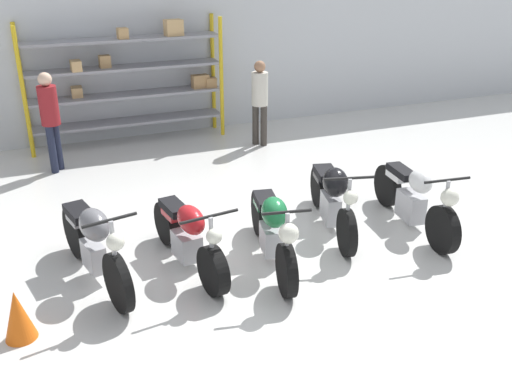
{
  "coord_description": "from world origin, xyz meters",
  "views": [
    {
      "loc": [
        -2.56,
        -5.97,
        3.67
      ],
      "look_at": [
        0.0,
        0.4,
        0.7
      ],
      "focal_mm": 40.0,
      "sensor_mm": 36.0,
      "label": 1
    }
  ],
  "objects_px": {
    "motorcycle_black": "(332,196)",
    "person_near_rack": "(50,114)",
    "motorcycle_grey": "(94,242)",
    "person_browsing": "(260,96)",
    "motorcycle_white": "(414,198)",
    "shelving_rack": "(129,78)",
    "traffic_cone": "(18,315)",
    "motorcycle_green": "(273,228)",
    "motorcycle_red": "(188,236)"
  },
  "relations": [
    {
      "from": "motorcycle_white",
      "to": "person_browsing",
      "type": "distance_m",
      "value": 4.26
    },
    {
      "from": "shelving_rack",
      "to": "motorcycle_black",
      "type": "distance_m",
      "value": 5.34
    },
    {
      "from": "motorcycle_white",
      "to": "person_near_rack",
      "type": "relative_size",
      "value": 1.24
    },
    {
      "from": "motorcycle_grey",
      "to": "person_browsing",
      "type": "distance_m",
      "value": 5.45
    },
    {
      "from": "motorcycle_green",
      "to": "motorcycle_black",
      "type": "bearing_deg",
      "value": 126.77
    },
    {
      "from": "traffic_cone",
      "to": "shelving_rack",
      "type": "bearing_deg",
      "value": 68.98
    },
    {
      "from": "person_browsing",
      "to": "person_near_rack",
      "type": "bearing_deg",
      "value": -42.53
    },
    {
      "from": "motorcycle_white",
      "to": "person_browsing",
      "type": "bearing_deg",
      "value": -164.92
    },
    {
      "from": "motorcycle_black",
      "to": "motorcycle_white",
      "type": "distance_m",
      "value": 1.15
    },
    {
      "from": "motorcycle_red",
      "to": "traffic_cone",
      "type": "height_order",
      "value": "motorcycle_red"
    },
    {
      "from": "motorcycle_grey",
      "to": "motorcycle_white",
      "type": "bearing_deg",
      "value": 74.84
    },
    {
      "from": "motorcycle_red",
      "to": "person_near_rack",
      "type": "xyz_separation_m",
      "value": [
        -1.27,
        4.05,
        0.61
      ]
    },
    {
      "from": "motorcycle_grey",
      "to": "motorcycle_black",
      "type": "bearing_deg",
      "value": 80.91
    },
    {
      "from": "motorcycle_black",
      "to": "motorcycle_green",
      "type": "bearing_deg",
      "value": -49.96
    },
    {
      "from": "motorcycle_black",
      "to": "person_near_rack",
      "type": "xyz_separation_m",
      "value": [
        -3.41,
        3.78,
        0.54
      ]
    },
    {
      "from": "shelving_rack",
      "to": "motorcycle_red",
      "type": "height_order",
      "value": "shelving_rack"
    },
    {
      "from": "shelving_rack",
      "to": "traffic_cone",
      "type": "distance_m",
      "value": 6.47
    },
    {
      "from": "person_browsing",
      "to": "person_near_rack",
      "type": "relative_size",
      "value": 0.96
    },
    {
      "from": "shelving_rack",
      "to": "person_near_rack",
      "type": "relative_size",
      "value": 2.21
    },
    {
      "from": "person_browsing",
      "to": "person_near_rack",
      "type": "xyz_separation_m",
      "value": [
        -3.87,
        -0.0,
        0.05
      ]
    },
    {
      "from": "shelving_rack",
      "to": "motorcycle_red",
      "type": "relative_size",
      "value": 1.94
    },
    {
      "from": "motorcycle_red",
      "to": "motorcycle_white",
      "type": "bearing_deg",
      "value": 79.73
    },
    {
      "from": "motorcycle_grey",
      "to": "motorcycle_white",
      "type": "relative_size",
      "value": 0.97
    },
    {
      "from": "motorcycle_green",
      "to": "motorcycle_white",
      "type": "bearing_deg",
      "value": 104.94
    },
    {
      "from": "motorcycle_grey",
      "to": "motorcycle_green",
      "type": "distance_m",
      "value": 2.13
    },
    {
      "from": "motorcycle_green",
      "to": "motorcycle_white",
      "type": "relative_size",
      "value": 0.99
    },
    {
      "from": "motorcycle_red",
      "to": "traffic_cone",
      "type": "distance_m",
      "value": 2.11
    },
    {
      "from": "motorcycle_white",
      "to": "traffic_cone",
      "type": "height_order",
      "value": "motorcycle_white"
    },
    {
      "from": "motorcycle_grey",
      "to": "motorcycle_green",
      "type": "xyz_separation_m",
      "value": [
        2.1,
        -0.36,
        -0.05
      ]
    },
    {
      "from": "shelving_rack",
      "to": "motorcycle_white",
      "type": "height_order",
      "value": "shelving_rack"
    },
    {
      "from": "motorcycle_grey",
      "to": "motorcycle_white",
      "type": "xyz_separation_m",
      "value": [
        4.32,
        -0.2,
        -0.08
      ]
    },
    {
      "from": "motorcycle_grey",
      "to": "person_near_rack",
      "type": "xyz_separation_m",
      "value": [
        -0.17,
        3.98,
        0.51
      ]
    },
    {
      "from": "person_near_rack",
      "to": "traffic_cone",
      "type": "relative_size",
      "value": 3.17
    },
    {
      "from": "motorcycle_grey",
      "to": "motorcycle_white",
      "type": "height_order",
      "value": "motorcycle_grey"
    },
    {
      "from": "motorcycle_black",
      "to": "person_near_rack",
      "type": "distance_m",
      "value": 5.12
    },
    {
      "from": "motorcycle_red",
      "to": "person_near_rack",
      "type": "bearing_deg",
      "value": -170.61
    },
    {
      "from": "motorcycle_white",
      "to": "traffic_cone",
      "type": "relative_size",
      "value": 3.93
    },
    {
      "from": "shelving_rack",
      "to": "person_near_rack",
      "type": "distance_m",
      "value": 1.99
    },
    {
      "from": "motorcycle_green",
      "to": "person_near_rack",
      "type": "xyz_separation_m",
      "value": [
        -2.27,
        4.34,
        0.56
      ]
    },
    {
      "from": "traffic_cone",
      "to": "person_browsing",
      "type": "bearing_deg",
      "value": 46.32
    },
    {
      "from": "motorcycle_white",
      "to": "traffic_cone",
      "type": "distance_m",
      "value": 5.23
    },
    {
      "from": "motorcycle_grey",
      "to": "person_near_rack",
      "type": "height_order",
      "value": "person_near_rack"
    },
    {
      "from": "motorcycle_green",
      "to": "traffic_cone",
      "type": "distance_m",
      "value": 3.01
    },
    {
      "from": "shelving_rack",
      "to": "motorcycle_green",
      "type": "height_order",
      "value": "shelving_rack"
    },
    {
      "from": "motorcycle_red",
      "to": "motorcycle_white",
      "type": "distance_m",
      "value": 3.22
    },
    {
      "from": "motorcycle_green",
      "to": "person_near_rack",
      "type": "relative_size",
      "value": 1.23
    },
    {
      "from": "motorcycle_grey",
      "to": "traffic_cone",
      "type": "distance_m",
      "value": 1.21
    },
    {
      "from": "motorcycle_black",
      "to": "motorcycle_grey",
      "type": "bearing_deg",
      "value": -72.56
    },
    {
      "from": "shelving_rack",
      "to": "person_browsing",
      "type": "relative_size",
      "value": 2.3
    },
    {
      "from": "person_near_rack",
      "to": "traffic_cone",
      "type": "distance_m",
      "value": 4.9
    }
  ]
}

